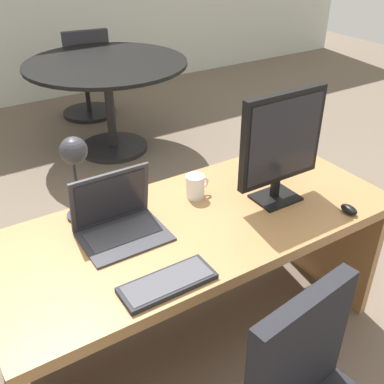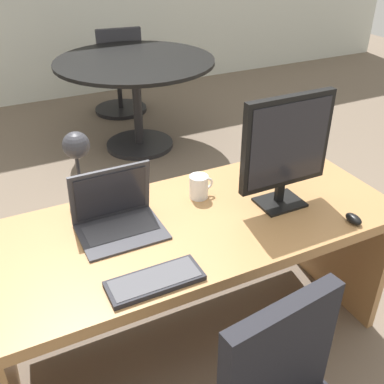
{
  "view_description": "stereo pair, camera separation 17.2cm",
  "coord_description": "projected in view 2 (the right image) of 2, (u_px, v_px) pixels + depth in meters",
  "views": [
    {
      "loc": [
        -0.87,
        -1.35,
        1.85
      ],
      "look_at": [
        0.0,
        0.04,
        0.86
      ],
      "focal_mm": 42.79,
      "sensor_mm": 36.0,
      "label": 1
    },
    {
      "loc": [
        -0.72,
        -1.43,
        1.85
      ],
      "look_at": [
        0.0,
        0.04,
        0.86
      ],
      "focal_mm": 42.79,
      "sensor_mm": 36.0,
      "label": 2
    }
  ],
  "objects": [
    {
      "name": "coffee_mug",
      "position": [
        199.0,
        186.0,
        2.08
      ],
      "size": [
        0.12,
        0.09,
        0.11
      ],
      "color": "white",
      "rests_on": "desk"
    },
    {
      "name": "desk_lamp",
      "position": [
        77.0,
        156.0,
        1.85
      ],
      "size": [
        0.12,
        0.15,
        0.38
      ],
      "color": "#2D2D33",
      "rests_on": "desk"
    },
    {
      "name": "monitor",
      "position": [
        286.0,
        146.0,
        1.91
      ],
      "size": [
        0.42,
        0.16,
        0.51
      ],
      "color": "black",
      "rests_on": "desk"
    },
    {
      "name": "desk",
      "position": [
        192.0,
        249.0,
        2.08
      ],
      "size": [
        1.76,
        0.76,
        0.74
      ],
      "color": "#9E7042",
      "rests_on": "ground"
    },
    {
      "name": "ground",
      "position": [
        107.0,
        199.0,
        3.48
      ],
      "size": [
        12.0,
        12.0,
        0.0
      ],
      "primitive_type": "plane",
      "color": "#6B5B4C"
    },
    {
      "name": "meeting_chair_near",
      "position": [
        120.0,
        80.0,
        4.81
      ],
      "size": [
        0.56,
        0.56,
        0.92
      ],
      "color": "black",
      "rests_on": "ground"
    },
    {
      "name": "keyboard",
      "position": [
        155.0,
        281.0,
        1.61
      ],
      "size": [
        0.34,
        0.13,
        0.02
      ],
      "color": "black",
      "rests_on": "desk"
    },
    {
      "name": "laptop",
      "position": [
        115.0,
        210.0,
        1.88
      ],
      "size": [
        0.34,
        0.27,
        0.25
      ],
      "color": "#2D2D33",
      "rests_on": "desk"
    },
    {
      "name": "meeting_table",
      "position": [
        136.0,
        82.0,
        3.96
      ],
      "size": [
        1.36,
        1.36,
        0.81
      ],
      "color": "black",
      "rests_on": "ground"
    },
    {
      "name": "mouse",
      "position": [
        354.0,
        219.0,
        1.92
      ],
      "size": [
        0.05,
        0.08,
        0.04
      ],
      "color": "black",
      "rests_on": "desk"
    }
  ]
}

